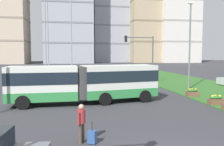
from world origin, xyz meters
name	(u,v)px	position (x,y,z in m)	size (l,w,h in m)	color
articulated_bus	(85,82)	(-2.43, 11.33, 1.65)	(11.95, 3.77, 3.00)	silver
car_white_van	(51,80)	(-6.04, 22.52, 0.75)	(4.51, 2.25, 1.58)	silver
pedestrian_crossing	(81,121)	(-3.08, 2.70, 1.00)	(0.36, 0.51, 1.74)	#4C4238
rolling_suitcase	(92,137)	(-2.63, 2.50, 0.31)	(0.43, 0.39, 0.97)	#335693
flower_planter_3	(216,100)	(7.38, 8.67, 0.43)	(1.10, 0.56, 0.74)	brown
flower_planter_4	(192,92)	(7.38, 12.24, 0.43)	(1.10, 0.56, 0.74)	brown
traffic_light_far_right	(143,51)	(5.71, 22.00, 4.28)	(3.98, 0.28, 6.25)	#474C51
streetlight_median	(190,42)	(9.28, 16.59, 5.22)	(0.70, 0.28, 9.54)	slate
apartment_tower_westcentre	(69,17)	(-4.49, 99.14, 20.25)	(20.39, 20.03, 40.45)	#9EA3AD
apartment_tower_centre	(115,19)	(17.84, 108.64, 20.97)	(21.83, 17.72, 41.89)	#9EA3AD
apartment_tower_eastcentre	(152,13)	(33.63, 99.80, 22.78)	(20.87, 14.45, 45.51)	tan
apartment_tower_east	(177,13)	(45.00, 97.03, 22.84)	(17.82, 14.32, 45.63)	silver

